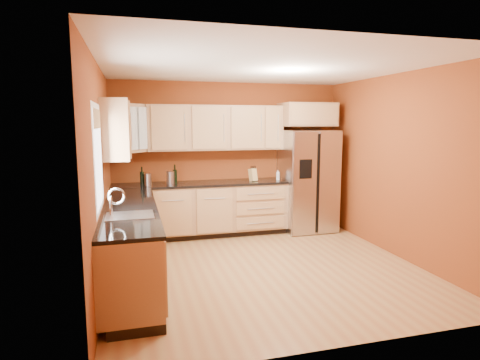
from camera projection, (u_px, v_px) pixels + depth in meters
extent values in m
plane|color=#A56F40|center=(264.00, 267.00, 5.34)|extent=(4.00, 4.00, 0.00)
plane|color=white|center=(266.00, 67.00, 4.97)|extent=(4.00, 4.00, 0.00)
cube|color=brown|center=(229.00, 158.00, 7.07)|extent=(4.00, 0.04, 2.60)
cube|color=brown|center=(344.00, 199.00, 3.25)|extent=(4.00, 0.04, 2.60)
cube|color=brown|center=(101.00, 176.00, 4.64)|extent=(0.04, 4.00, 2.60)
cube|color=brown|center=(399.00, 166.00, 5.67)|extent=(0.04, 4.00, 2.60)
cube|color=#AA7E52|center=(201.00, 211.00, 6.76)|extent=(2.90, 0.60, 0.88)
cube|color=#AA7E52|center=(131.00, 245.00, 4.84)|extent=(0.60, 2.80, 0.88)
cube|color=black|center=(201.00, 184.00, 6.69)|extent=(2.90, 0.62, 0.04)
cube|color=black|center=(130.00, 208.00, 4.78)|extent=(0.62, 2.80, 0.04)
cube|color=#AA7E52|center=(216.00, 128.00, 6.77)|extent=(2.30, 0.33, 0.75)
cube|color=#AA7E52|center=(116.00, 129.00, 5.30)|extent=(0.33, 1.35, 0.75)
cube|color=#AA7E52|center=(129.00, 128.00, 6.25)|extent=(0.67, 0.67, 0.75)
cube|color=#AA7E52|center=(307.00, 115.00, 7.02)|extent=(0.92, 0.60, 0.40)
cube|color=#B4B5B9|center=(307.00, 181.00, 7.12)|extent=(0.90, 0.75, 1.78)
cube|color=white|center=(98.00, 158.00, 4.13)|extent=(0.03, 0.90, 1.00)
cylinder|color=#B4B5B9|center=(148.00, 179.00, 6.40)|extent=(0.14, 0.14, 0.19)
cylinder|color=#B4B5B9|center=(170.00, 178.00, 6.49)|extent=(0.17, 0.17, 0.21)
cube|color=tan|center=(253.00, 175.00, 6.83)|extent=(0.14, 0.13, 0.22)
cylinder|color=white|center=(278.00, 175.00, 6.98)|extent=(0.06, 0.06, 0.18)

